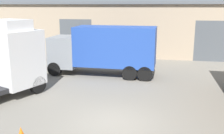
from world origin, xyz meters
TOP-DOWN VIEW (x-y plane):
  - ground_plane at (0.00, 0.00)m, footprint 60.00×60.00m
  - warehouse_building at (0.00, 17.34)m, footprint 29.26×7.20m
  - tractor_unit_white at (-6.35, 2.34)m, footprint 4.79×7.19m
  - box_truck_grey at (-2.07, 7.73)m, footprint 7.53×2.53m
  - traffic_cone at (-3.01, -2.16)m, footprint 0.40×0.40m

SIDE VIEW (x-z plane):
  - ground_plane at x=0.00m, z-range 0.00..0.00m
  - traffic_cone at x=-3.01m, z-range -0.02..0.53m
  - box_truck_grey at x=-2.07m, z-range 0.21..3.67m
  - tractor_unit_white at x=-6.35m, z-range -0.13..4.02m
  - warehouse_building at x=0.00m, z-range 0.01..5.25m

